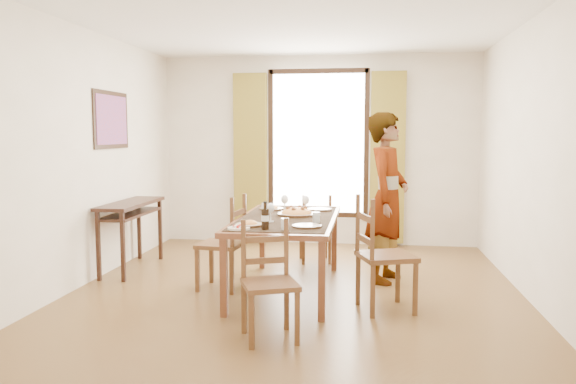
# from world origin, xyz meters

# --- Properties ---
(ground) EXTENTS (5.00, 5.00, 0.00)m
(ground) POSITION_xyz_m (0.00, 0.00, 0.00)
(ground) COLOR #452C15
(ground) RESTS_ON ground
(room_shell) EXTENTS (4.60, 5.10, 2.74)m
(room_shell) POSITION_xyz_m (-0.00, 0.13, 1.54)
(room_shell) COLOR white
(room_shell) RESTS_ON ground
(console_table) EXTENTS (0.38, 1.20, 0.80)m
(console_table) POSITION_xyz_m (-2.03, 0.60, 0.68)
(console_table) COLOR black
(console_table) RESTS_ON ground
(dining_table) EXTENTS (0.97, 1.93, 0.76)m
(dining_table) POSITION_xyz_m (-0.09, -0.03, 0.69)
(dining_table) COLOR brown
(dining_table) RESTS_ON ground
(chair_west) EXTENTS (0.48, 0.48, 0.97)m
(chair_west) POSITION_xyz_m (-0.74, -0.06, 0.45)
(chair_west) COLOR brown
(chair_west) RESTS_ON ground
(chair_north) EXTENTS (0.45, 0.45, 0.85)m
(chair_north) POSITION_xyz_m (0.07, 1.28, 0.40)
(chair_north) COLOR brown
(chair_north) RESTS_ON ground
(chair_south) EXTENTS (0.53, 0.53, 0.92)m
(chair_south) POSITION_xyz_m (-0.04, -1.37, 0.43)
(chair_south) COLOR brown
(chair_south) RESTS_ON ground
(chair_east) EXTENTS (0.59, 0.59, 1.04)m
(chair_east) POSITION_xyz_m (0.85, -0.54, 0.48)
(chair_east) COLOR brown
(chair_east) RESTS_ON ground
(man) EXTENTS (0.89, 0.78, 1.82)m
(man) POSITION_xyz_m (0.92, 0.49, 0.91)
(man) COLOR gray
(man) RESTS_ON ground
(plate_sw) EXTENTS (0.27, 0.27, 0.05)m
(plate_sw) POSITION_xyz_m (-0.36, -0.61, 0.78)
(plate_sw) COLOR silver
(plate_sw) RESTS_ON dining_table
(plate_se) EXTENTS (0.27, 0.27, 0.05)m
(plate_se) POSITION_xyz_m (0.17, -0.60, 0.78)
(plate_se) COLOR silver
(plate_se) RESTS_ON dining_table
(plate_nw) EXTENTS (0.27, 0.27, 0.05)m
(plate_nw) POSITION_xyz_m (-0.34, 0.49, 0.78)
(plate_nw) COLOR silver
(plate_nw) RESTS_ON dining_table
(plate_ne) EXTENTS (0.27, 0.27, 0.05)m
(plate_ne) POSITION_xyz_m (0.19, 0.52, 0.78)
(plate_ne) COLOR silver
(plate_ne) RESTS_ON dining_table
(pasta_platter) EXTENTS (0.40, 0.40, 0.10)m
(pasta_platter) POSITION_xyz_m (-0.01, 0.10, 0.81)
(pasta_platter) COLOR #B95117
(pasta_platter) RESTS_ON dining_table
(caprese_plate) EXTENTS (0.20, 0.20, 0.04)m
(caprese_plate) POSITION_xyz_m (-0.42, -0.80, 0.78)
(caprese_plate) COLOR silver
(caprese_plate) RESTS_ON dining_table
(wine_glass_a) EXTENTS (0.08, 0.08, 0.18)m
(wine_glass_a) POSITION_xyz_m (-0.21, -0.36, 0.85)
(wine_glass_a) COLOR white
(wine_glass_a) RESTS_ON dining_table
(wine_glass_b) EXTENTS (0.08, 0.08, 0.18)m
(wine_glass_b) POSITION_xyz_m (0.06, 0.32, 0.85)
(wine_glass_b) COLOR white
(wine_glass_b) RESTS_ON dining_table
(wine_glass_c) EXTENTS (0.08, 0.08, 0.18)m
(wine_glass_c) POSITION_xyz_m (-0.17, 0.35, 0.85)
(wine_glass_c) COLOR white
(wine_glass_c) RESTS_ON dining_table
(tumbler_a) EXTENTS (0.07, 0.07, 0.10)m
(tumbler_a) POSITION_xyz_m (0.23, -0.34, 0.81)
(tumbler_a) COLOR silver
(tumbler_a) RESTS_ON dining_table
(tumbler_b) EXTENTS (0.07, 0.07, 0.10)m
(tumbler_b) POSITION_xyz_m (-0.38, 0.29, 0.81)
(tumbler_b) COLOR silver
(tumbler_b) RESTS_ON dining_table
(tumbler_c) EXTENTS (0.07, 0.07, 0.10)m
(tumbler_c) POSITION_xyz_m (-0.01, -0.77, 0.81)
(tumbler_c) COLOR silver
(tumbler_c) RESTS_ON dining_table
(wine_bottle) EXTENTS (0.07, 0.07, 0.25)m
(wine_bottle) POSITION_xyz_m (-0.18, -0.78, 0.88)
(wine_bottle) COLOR black
(wine_bottle) RESTS_ON dining_table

